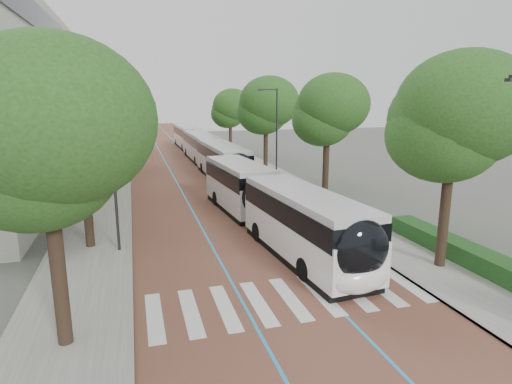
# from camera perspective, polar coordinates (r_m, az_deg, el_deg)

# --- Properties ---
(ground) EXTENTS (160.00, 160.00, 0.00)m
(ground) POSITION_cam_1_polar(r_m,az_deg,el_deg) (15.82, 5.16, -15.66)
(ground) COLOR #51544C
(ground) RESTS_ON ground
(road) EXTENTS (11.00, 140.00, 0.02)m
(road) POSITION_cam_1_polar(r_m,az_deg,el_deg) (53.71, -10.50, 4.47)
(road) COLOR brown
(road) RESTS_ON ground
(sidewalk_left) EXTENTS (4.00, 140.00, 0.12)m
(sidewalk_left) POSITION_cam_1_polar(r_m,az_deg,el_deg) (53.50, -18.53, 4.04)
(sidewalk_left) COLOR gray
(sidewalk_left) RESTS_ON ground
(sidewalk_right) EXTENTS (4.00, 140.00, 0.12)m
(sidewalk_right) POSITION_cam_1_polar(r_m,az_deg,el_deg) (54.94, -2.68, 4.90)
(sidewalk_right) COLOR gray
(sidewalk_right) RESTS_ON ground
(kerb_left) EXTENTS (0.20, 140.00, 0.14)m
(kerb_left) POSITION_cam_1_polar(r_m,az_deg,el_deg) (53.46, -16.50, 4.17)
(kerb_left) COLOR gray
(kerb_left) RESTS_ON ground
(kerb_right) EXTENTS (0.20, 140.00, 0.14)m
(kerb_right) POSITION_cam_1_polar(r_m,az_deg,el_deg) (54.53, -4.63, 4.81)
(kerb_right) COLOR gray
(kerb_right) RESTS_ON ground
(zebra_crossing) EXTENTS (10.55, 3.60, 0.01)m
(zebra_crossing) POSITION_cam_1_polar(r_m,az_deg,el_deg) (16.70, 4.54, -13.94)
(zebra_crossing) COLOR silver
(zebra_crossing) RESTS_ON ground
(lane_line_left) EXTENTS (0.12, 126.00, 0.01)m
(lane_line_left) POSITION_cam_1_polar(r_m,az_deg,el_deg) (53.58, -12.21, 4.39)
(lane_line_left) COLOR #2A98D2
(lane_line_left) RESTS_ON road
(lane_line_right) EXTENTS (0.12, 126.00, 0.01)m
(lane_line_right) POSITION_cam_1_polar(r_m,az_deg,el_deg) (53.89, -8.81, 4.57)
(lane_line_right) COLOR #2A98D2
(lane_line_right) RESTS_ON road
(hedge) EXTENTS (1.20, 14.00, 0.80)m
(hedge) POSITION_cam_1_polar(r_m,az_deg,el_deg) (20.49, 29.98, -9.00)
(hedge) COLOR #164017
(hedge) RESTS_ON sidewalk_right
(streetlight_far) EXTENTS (1.82, 0.20, 8.00)m
(streetlight_far) POSITION_cam_1_polar(r_m,az_deg,el_deg) (36.97, 2.52, 8.52)
(streetlight_far) COLOR #2B2A2D
(streetlight_far) RESTS_ON sidewalk_right
(lamp_post_left) EXTENTS (0.14, 0.14, 8.00)m
(lamp_post_left) POSITION_cam_1_polar(r_m,az_deg,el_deg) (21.23, -18.47, 2.88)
(lamp_post_left) COLOR #2B2A2D
(lamp_post_left) RESTS_ON sidewalk_left
(trees_left) EXTENTS (6.49, 60.51, 9.97)m
(trees_left) POSITION_cam_1_polar(r_m,az_deg,el_deg) (38.80, -19.97, 10.91)
(trees_left) COLOR black
(trees_left) RESTS_ON ground
(trees_right) EXTENTS (5.92, 47.46, 8.86)m
(trees_right) POSITION_cam_1_polar(r_m,az_deg,el_deg) (37.36, 4.08, 10.63)
(trees_right) COLOR black
(trees_right) RESTS_ON ground
(lead_bus) EXTENTS (4.01, 18.54, 3.20)m
(lead_bus) POSITION_cam_1_polar(r_m,az_deg,el_deg) (23.39, 2.16, -1.85)
(lead_bus) COLOR black
(lead_bus) RESTS_ON ground
(bus_queued_0) EXTENTS (2.83, 12.46, 3.20)m
(bus_queued_0) POSITION_cam_1_polar(r_m,az_deg,el_deg) (38.94, -4.40, 3.98)
(bus_queued_0) COLOR white
(bus_queued_0) RESTS_ON ground
(bus_queued_1) EXTENTS (2.67, 12.43, 3.20)m
(bus_queued_1) POSITION_cam_1_polar(r_m,az_deg,el_deg) (50.87, -7.34, 5.96)
(bus_queued_1) COLOR white
(bus_queued_1) RESTS_ON ground
(bus_queued_2) EXTENTS (2.73, 12.44, 3.20)m
(bus_queued_2) POSITION_cam_1_polar(r_m,az_deg,el_deg) (63.73, -9.12, 7.25)
(bus_queued_2) COLOR white
(bus_queued_2) RESTS_ON ground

